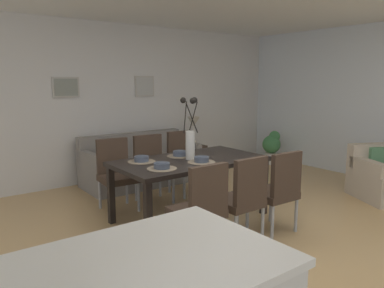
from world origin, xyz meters
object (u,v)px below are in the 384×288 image
object	(u,v)px
bowl_far_left	(202,159)
sofa	(140,166)
centerpiece_vase	(190,136)
bowl_near_left	(162,165)
dining_chair_mid_right	(184,159)
side_table	(194,159)
potted_plant	(272,146)
dining_chair_mid_left	(278,188)
framed_picture_center	(145,86)
dining_table	(190,165)
dining_chair_far_left	(242,195)
framed_picture_left	(66,87)
dining_chair_near_right	(116,171)
bowl_near_right	(141,158)
table_lamp	(194,125)
dining_chair_far_right	(152,165)
bowl_far_right	(180,153)
dining_chair_near_left	(201,205)

from	to	relation	value
bowl_far_left	sofa	size ratio (longest dim) A/B	0.09
centerpiece_vase	bowl_near_left	xyz separation A→B (m)	(-0.54, -0.22, -0.24)
dining_chair_mid_right	side_table	bearing A→B (deg)	45.81
dining_chair_mid_right	potted_plant	xyz separation A→B (m)	(2.55, 0.53, -0.14)
dining_chair_mid_left	framed_picture_center	distance (m)	3.37
dining_table	bowl_near_left	bearing A→B (deg)	-157.90
dining_chair_far_left	framed_picture_left	xyz separation A→B (m)	(-0.69, 3.16, 1.06)
framed_picture_left	potted_plant	distance (m)	4.08
centerpiece_vase	bowl_near_left	world-z (taller)	centerpiece_vase
dining_chair_far_left	bowl_far_left	size ratio (longest dim) A/B	5.41
dining_chair_near_right	dining_chair_mid_right	world-z (taller)	same
bowl_near_right	dining_chair_mid_right	bearing A→B (deg)	32.45
sofa	table_lamp	bearing A→B (deg)	-1.38
dining_table	dining_chair_mid_left	distance (m)	1.07
bowl_near_left	table_lamp	world-z (taller)	table_lamp
dining_chair_far_right	dining_chair_mid_right	distance (m)	0.60
dining_chair_near_right	dining_chair_far_left	world-z (taller)	same
table_lamp	framed_picture_center	size ratio (longest dim) A/B	1.39
framed_picture_left	dining_chair_near_right	bearing A→B (deg)	-84.81
bowl_far_right	sofa	xyz separation A→B (m)	(0.30, 1.56, -0.50)
sofa	potted_plant	world-z (taller)	sofa
table_lamp	dining_chair_far_right	bearing A→B (deg)	-147.56
potted_plant	sofa	bearing A→B (deg)	173.27
dining_chair_mid_left	framed_picture_center	bearing A→B (deg)	86.78
bowl_near_right	potted_plant	size ratio (longest dim) A/B	0.25
dining_chair_far_left	dining_chair_near_left	bearing A→B (deg)	178.06
sofa	side_table	bearing A→B (deg)	-1.38
framed_picture_center	dining_table	bearing A→B (deg)	-106.88
dining_table	centerpiece_vase	xyz separation A→B (m)	(0.00, 0.00, 0.36)
bowl_far_left	table_lamp	world-z (taller)	table_lamp
dining_chair_near_left	dining_chair_near_right	distance (m)	1.74
dining_chair_far_left	bowl_near_left	xyz separation A→B (m)	(-0.55, 0.67, 0.27)
dining_chair_near_right	side_table	distance (m)	2.15
dining_chair_far_left	dining_chair_mid_right	distance (m)	1.90
bowl_near_right	potted_plant	bearing A→B (deg)	18.58
centerpiece_vase	bowl_near_left	distance (m)	0.63
dining_chair_mid_left	bowl_far_right	distance (m)	1.28
side_table	potted_plant	bearing A→B (deg)	-9.99
bowl_near_left	potted_plant	world-z (taller)	bowl_near_left
dining_chair_near_left	sofa	world-z (taller)	dining_chair_near_left
framed_picture_left	side_table	bearing A→B (deg)	-13.81
dining_chair_mid_left	framed_picture_center	size ratio (longest dim) A/B	2.50
bowl_far_right	potted_plant	distance (m)	3.38
dining_chair_mid_left	bowl_near_right	bearing A→B (deg)	132.48
dining_chair_mid_left	dining_chair_mid_right	world-z (taller)	same
bowl_near_right	centerpiece_vase	bearing A→B (deg)	-21.94
sofa	dining_chair_far_right	bearing A→B (deg)	-109.48
bowl_near_right	side_table	xyz separation A→B (m)	(1.92, 1.54, -0.52)
dining_table	dining_chair_far_left	bearing A→B (deg)	-89.67
potted_plant	framed_picture_center	bearing A→B (deg)	161.49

